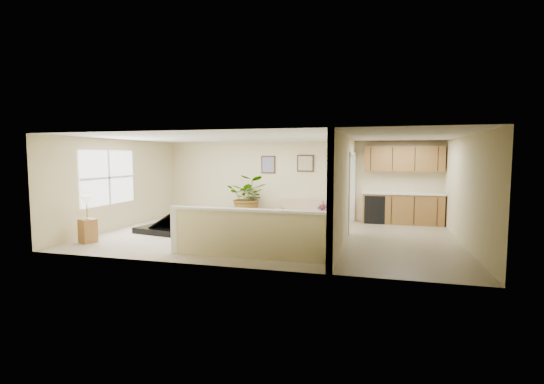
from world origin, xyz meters
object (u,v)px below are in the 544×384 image
(small_plant, at_px, (321,215))
(lamp_stand, at_px, (87,223))
(loveseat, at_px, (298,210))
(palm_plant, at_px, (248,197))
(piano, at_px, (171,209))
(accent_table, at_px, (253,205))
(piano_bench, at_px, (210,227))

(small_plant, relative_size, lamp_stand, 0.51)
(loveseat, height_order, palm_plant, palm_plant)
(lamp_stand, bearing_deg, loveseat, 47.82)
(piano, height_order, small_plant, piano)
(loveseat, bearing_deg, lamp_stand, -124.26)
(accent_table, distance_m, small_plant, 2.36)
(piano, bearing_deg, small_plant, 42.23)
(piano_bench, bearing_deg, piano, 162.95)
(loveseat, relative_size, palm_plant, 1.08)
(accent_table, distance_m, palm_plant, 0.32)
(piano_bench, relative_size, lamp_stand, 0.66)
(loveseat, height_order, accent_table, loveseat)
(piano, bearing_deg, accent_table, 72.26)
(piano_bench, xyz_separation_m, loveseat, (1.66, 3.09, 0.07))
(piano_bench, distance_m, loveseat, 3.51)
(loveseat, bearing_deg, palm_plant, -169.25)
(accent_table, xyz_separation_m, palm_plant, (-0.13, -0.12, 0.26))
(piano_bench, relative_size, small_plant, 1.29)
(piano, height_order, loveseat, piano)
(accent_table, bearing_deg, piano_bench, -92.44)
(piano, relative_size, lamp_stand, 1.77)
(piano_bench, bearing_deg, palm_plant, 90.03)
(piano, distance_m, loveseat, 4.02)
(piano_bench, relative_size, palm_plant, 0.51)
(lamp_stand, bearing_deg, small_plant, 40.61)
(loveseat, bearing_deg, accent_table, -173.64)
(lamp_stand, bearing_deg, accent_table, 60.52)
(piano_bench, xyz_separation_m, accent_table, (0.13, 3.13, 0.20))
(piano, distance_m, accent_table, 3.10)
(loveseat, height_order, small_plant, loveseat)
(loveseat, bearing_deg, small_plant, -15.20)
(accent_table, height_order, lamp_stand, lamp_stand)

